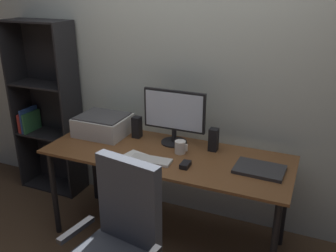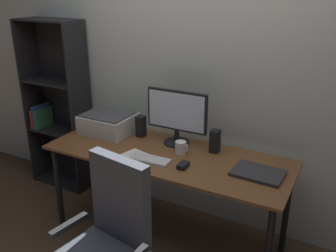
{
  "view_description": "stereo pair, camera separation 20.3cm",
  "coord_description": "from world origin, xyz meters",
  "px_view_note": "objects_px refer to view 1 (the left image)",
  "views": [
    {
      "loc": [
        0.96,
        -2.2,
        1.89
      ],
      "look_at": [
        0.03,
        -0.03,
        0.97
      ],
      "focal_mm": 39.16,
      "sensor_mm": 36.0,
      "label": 1
    },
    {
      "loc": [
        1.14,
        -2.11,
        1.89
      ],
      "look_at": [
        0.03,
        -0.03,
        0.97
      ],
      "focal_mm": 39.16,
      "sensor_mm": 36.0,
      "label": 2
    }
  ],
  "objects_px": {
    "keyboard": "(151,160)",
    "printer": "(103,125)",
    "laptop": "(260,169)",
    "coffee_mug": "(180,147)",
    "monitor": "(174,114)",
    "bookshelf": "(47,109)",
    "mouse": "(185,165)",
    "speaker_left": "(137,127)",
    "speaker_right": "(214,140)",
    "desk": "(166,163)"
  },
  "relations": [
    {
      "from": "desk",
      "to": "speaker_right",
      "type": "distance_m",
      "value": 0.39
    },
    {
      "from": "monitor",
      "to": "speaker_left",
      "type": "distance_m",
      "value": 0.35
    },
    {
      "from": "coffee_mug",
      "to": "speaker_left",
      "type": "height_order",
      "value": "speaker_left"
    },
    {
      "from": "desk",
      "to": "bookshelf",
      "type": "distance_m",
      "value": 1.4
    },
    {
      "from": "speaker_left",
      "to": "bookshelf",
      "type": "bearing_deg",
      "value": 171.77
    },
    {
      "from": "speaker_left",
      "to": "printer",
      "type": "height_order",
      "value": "speaker_left"
    },
    {
      "from": "desk",
      "to": "keyboard",
      "type": "relative_size",
      "value": 6.18
    },
    {
      "from": "printer",
      "to": "speaker_right",
      "type": "bearing_deg",
      "value": 3.13
    },
    {
      "from": "mouse",
      "to": "speaker_right",
      "type": "distance_m",
      "value": 0.35
    },
    {
      "from": "speaker_right",
      "to": "bookshelf",
      "type": "height_order",
      "value": "bookshelf"
    },
    {
      "from": "desk",
      "to": "monitor",
      "type": "distance_m",
      "value": 0.37
    },
    {
      "from": "desk",
      "to": "speaker_left",
      "type": "relative_size",
      "value": 10.54
    },
    {
      "from": "monitor",
      "to": "bookshelf",
      "type": "relative_size",
      "value": 0.3
    },
    {
      "from": "speaker_right",
      "to": "laptop",
      "type": "bearing_deg",
      "value": -26.57
    },
    {
      "from": "desk",
      "to": "monitor",
      "type": "xyz_separation_m",
      "value": [
        -0.02,
        0.19,
        0.32
      ]
    },
    {
      "from": "speaker_right",
      "to": "speaker_left",
      "type": "bearing_deg",
      "value": 180.0
    },
    {
      "from": "speaker_left",
      "to": "bookshelf",
      "type": "distance_m",
      "value": 1.03
    },
    {
      "from": "laptop",
      "to": "bookshelf",
      "type": "distance_m",
      "value": 2.05
    },
    {
      "from": "mouse",
      "to": "speaker_left",
      "type": "distance_m",
      "value": 0.63
    },
    {
      "from": "monitor",
      "to": "laptop",
      "type": "height_order",
      "value": "monitor"
    },
    {
      "from": "mouse",
      "to": "laptop",
      "type": "distance_m",
      "value": 0.49
    },
    {
      "from": "keyboard",
      "to": "bookshelf",
      "type": "distance_m",
      "value": 1.4
    },
    {
      "from": "desk",
      "to": "printer",
      "type": "height_order",
      "value": "printer"
    },
    {
      "from": "speaker_left",
      "to": "speaker_right",
      "type": "bearing_deg",
      "value": 0.0
    },
    {
      "from": "mouse",
      "to": "speaker_left",
      "type": "bearing_deg",
      "value": 148.07
    },
    {
      "from": "laptop",
      "to": "speaker_right",
      "type": "bearing_deg",
      "value": 155.72
    },
    {
      "from": "monitor",
      "to": "speaker_right",
      "type": "xyz_separation_m",
      "value": [
        0.32,
        -0.01,
        -0.15
      ]
    },
    {
      "from": "mouse",
      "to": "keyboard",
      "type": "bearing_deg",
      "value": -176.67
    },
    {
      "from": "speaker_right",
      "to": "bookshelf",
      "type": "relative_size",
      "value": 0.11
    },
    {
      "from": "monitor",
      "to": "laptop",
      "type": "relative_size",
      "value": 1.51
    },
    {
      "from": "keyboard",
      "to": "printer",
      "type": "height_order",
      "value": "printer"
    },
    {
      "from": "desk",
      "to": "keyboard",
      "type": "xyz_separation_m",
      "value": [
        -0.05,
        -0.16,
        0.09
      ]
    },
    {
      "from": "keyboard",
      "to": "speaker_left",
      "type": "height_order",
      "value": "speaker_left"
    },
    {
      "from": "desk",
      "to": "speaker_right",
      "type": "xyz_separation_m",
      "value": [
        0.3,
        0.19,
        0.16
      ]
    },
    {
      "from": "laptop",
      "to": "printer",
      "type": "relative_size",
      "value": 0.8
    },
    {
      "from": "monitor",
      "to": "laptop",
      "type": "distance_m",
      "value": 0.75
    },
    {
      "from": "monitor",
      "to": "coffee_mug",
      "type": "bearing_deg",
      "value": -53.37
    },
    {
      "from": "monitor",
      "to": "keyboard",
      "type": "distance_m",
      "value": 0.42
    },
    {
      "from": "coffee_mug",
      "to": "printer",
      "type": "distance_m",
      "value": 0.71
    },
    {
      "from": "laptop",
      "to": "coffee_mug",
      "type": "bearing_deg",
      "value": 177.66
    },
    {
      "from": "laptop",
      "to": "speaker_right",
      "type": "distance_m",
      "value": 0.42
    },
    {
      "from": "mouse",
      "to": "coffee_mug",
      "type": "distance_m",
      "value": 0.22
    },
    {
      "from": "printer",
      "to": "bookshelf",
      "type": "bearing_deg",
      "value": 164.99
    },
    {
      "from": "desk",
      "to": "laptop",
      "type": "relative_size",
      "value": 5.6
    },
    {
      "from": "keyboard",
      "to": "desk",
      "type": "bearing_deg",
      "value": 69.99
    },
    {
      "from": "laptop",
      "to": "desk",
      "type": "bearing_deg",
      "value": -177.7
    },
    {
      "from": "bookshelf",
      "to": "keyboard",
      "type": "bearing_deg",
      "value": -20.63
    },
    {
      "from": "desk",
      "to": "bookshelf",
      "type": "bearing_deg",
      "value": 166.17
    },
    {
      "from": "laptop",
      "to": "speaker_left",
      "type": "bearing_deg",
      "value": 171.77
    },
    {
      "from": "laptop",
      "to": "keyboard",
      "type": "bearing_deg",
      "value": -165.26
    }
  ]
}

